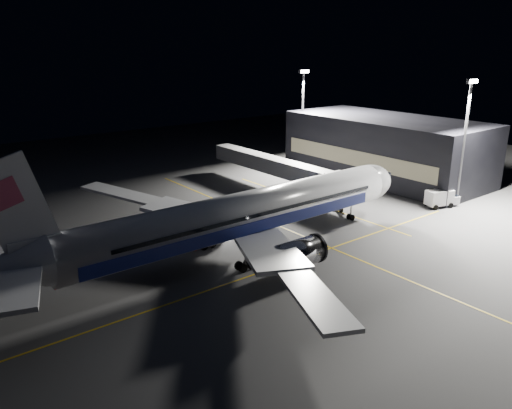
{
  "coord_description": "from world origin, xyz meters",
  "views": [
    {
      "loc": [
        -35.65,
        -48.0,
        25.74
      ],
      "look_at": [
        2.26,
        0.36,
        6.0
      ],
      "focal_mm": 35.0,
      "sensor_mm": 36.0,
      "label": 1
    }
  ],
  "objects_px": {
    "service_truck": "(442,198)",
    "safety_cone_b": "(175,225)",
    "floodlight_mast_south": "(465,132)",
    "baggage_tug": "(222,226)",
    "safety_cone_c": "(180,249)",
    "airliner": "(237,217)",
    "jet_bridge": "(282,168)",
    "safety_cone_a": "(195,248)",
    "floodlight_mast_north": "(303,109)"
  },
  "relations": [
    {
      "from": "baggage_tug",
      "to": "safety_cone_c",
      "type": "bearing_deg",
      "value": -149.05
    },
    {
      "from": "jet_bridge",
      "to": "safety_cone_a",
      "type": "bearing_deg",
      "value": -152.98
    },
    {
      "from": "service_truck",
      "to": "safety_cone_b",
      "type": "height_order",
      "value": "service_truck"
    },
    {
      "from": "safety_cone_b",
      "to": "safety_cone_a",
      "type": "bearing_deg",
      "value": -104.26
    },
    {
      "from": "safety_cone_a",
      "to": "safety_cone_b",
      "type": "xyz_separation_m",
      "value": [
        2.43,
        9.54,
        -0.0
      ]
    },
    {
      "from": "jet_bridge",
      "to": "service_truck",
      "type": "height_order",
      "value": "jet_bridge"
    },
    {
      "from": "safety_cone_a",
      "to": "safety_cone_b",
      "type": "distance_m",
      "value": 9.85
    },
    {
      "from": "airliner",
      "to": "floodlight_mast_south",
      "type": "height_order",
      "value": "floodlight_mast_south"
    },
    {
      "from": "service_truck",
      "to": "floodlight_mast_south",
      "type": "bearing_deg",
      "value": -5.85
    },
    {
      "from": "airliner",
      "to": "floodlight_mast_north",
      "type": "height_order",
      "value": "floodlight_mast_north"
    },
    {
      "from": "airliner",
      "to": "floodlight_mast_south",
      "type": "relative_size",
      "value": 2.97
    },
    {
      "from": "airliner",
      "to": "safety_cone_b",
      "type": "height_order",
      "value": "airliner"
    },
    {
      "from": "safety_cone_c",
      "to": "airliner",
      "type": "bearing_deg",
      "value": -46.63
    },
    {
      "from": "airliner",
      "to": "baggage_tug",
      "type": "height_order",
      "value": "airliner"
    },
    {
      "from": "floodlight_mast_north",
      "to": "safety_cone_c",
      "type": "relative_size",
      "value": 35.82
    },
    {
      "from": "jet_bridge",
      "to": "floodlight_mast_north",
      "type": "xyz_separation_m",
      "value": [
        18.0,
        13.93,
        7.79
      ]
    },
    {
      "from": "floodlight_mast_south",
      "to": "safety_cone_b",
      "type": "xyz_separation_m",
      "value": [
        -42.24,
        20.01,
        -12.08
      ]
    },
    {
      "from": "floodlight_mast_north",
      "to": "safety_cone_b",
      "type": "xyz_separation_m",
      "value": [
        -42.24,
        -17.99,
        -12.08
      ]
    },
    {
      "from": "service_truck",
      "to": "baggage_tug",
      "type": "distance_m",
      "value": 37.47
    },
    {
      "from": "floodlight_mast_north",
      "to": "jet_bridge",
      "type": "bearing_deg",
      "value": -142.26
    },
    {
      "from": "airliner",
      "to": "safety_cone_c",
      "type": "relative_size",
      "value": 106.39
    },
    {
      "from": "floodlight_mast_north",
      "to": "safety_cone_c",
      "type": "distance_m",
      "value": 54.68
    },
    {
      "from": "floodlight_mast_north",
      "to": "floodlight_mast_south",
      "type": "bearing_deg",
      "value": -90.0
    },
    {
      "from": "airliner",
      "to": "safety_cone_a",
      "type": "height_order",
      "value": "airliner"
    },
    {
      "from": "safety_cone_a",
      "to": "safety_cone_c",
      "type": "distance_m",
      "value": 1.95
    },
    {
      "from": "service_truck",
      "to": "floodlight_mast_north",
      "type": "bearing_deg",
      "value": 102.42
    },
    {
      "from": "floodlight_mast_south",
      "to": "safety_cone_a",
      "type": "relative_size",
      "value": 35.21
    },
    {
      "from": "floodlight_mast_south",
      "to": "service_truck",
      "type": "distance_m",
      "value": 11.2
    },
    {
      "from": "baggage_tug",
      "to": "safety_cone_b",
      "type": "bearing_deg",
      "value": 140.96
    },
    {
      "from": "jet_bridge",
      "to": "floodlight_mast_south",
      "type": "bearing_deg",
      "value": -53.21
    },
    {
      "from": "airliner",
      "to": "safety_cone_a",
      "type": "distance_m",
      "value": 7.51
    },
    {
      "from": "floodlight_mast_south",
      "to": "baggage_tug",
      "type": "height_order",
      "value": "floodlight_mast_south"
    },
    {
      "from": "safety_cone_a",
      "to": "safety_cone_c",
      "type": "xyz_separation_m",
      "value": [
        -1.63,
        1.07,
        -0.01
      ]
    },
    {
      "from": "service_truck",
      "to": "baggage_tug",
      "type": "bearing_deg",
      "value": 176.08
    },
    {
      "from": "floodlight_mast_north",
      "to": "baggage_tug",
      "type": "xyz_separation_m",
      "value": [
        -37.78,
        -23.75,
        -11.62
      ]
    },
    {
      "from": "service_truck",
      "to": "safety_cone_c",
      "type": "bearing_deg",
      "value": -176.83
    },
    {
      "from": "service_truck",
      "to": "safety_cone_c",
      "type": "height_order",
      "value": "service_truck"
    },
    {
      "from": "airliner",
      "to": "baggage_tug",
      "type": "relative_size",
      "value": 23.65
    },
    {
      "from": "airliner",
      "to": "baggage_tug",
      "type": "bearing_deg",
      "value": 68.22
    },
    {
      "from": "service_truck",
      "to": "safety_cone_a",
      "type": "distance_m",
      "value": 43.01
    },
    {
      "from": "service_truck",
      "to": "safety_cone_a",
      "type": "bearing_deg",
      "value": -175.96
    },
    {
      "from": "floodlight_mast_north",
      "to": "safety_cone_c",
      "type": "xyz_separation_m",
      "value": [
        -46.29,
        -26.46,
        -12.08
      ]
    },
    {
      "from": "service_truck",
      "to": "baggage_tug",
      "type": "relative_size",
      "value": 2.34
    },
    {
      "from": "service_truck",
      "to": "airliner",
      "type": "bearing_deg",
      "value": -170.66
    },
    {
      "from": "airliner",
      "to": "safety_cone_b",
      "type": "xyz_separation_m",
      "value": [
        -1.16,
        14.0,
        -4.87
      ]
    },
    {
      "from": "airliner",
      "to": "safety_cone_a",
      "type": "xyz_separation_m",
      "value": [
        -3.59,
        4.46,
        -4.87
      ]
    },
    {
      "from": "jet_bridge",
      "to": "floodlight_mast_south",
      "type": "xyz_separation_m",
      "value": [
        18.0,
        -24.07,
        7.79
      ]
    },
    {
      "from": "jet_bridge",
      "to": "service_truck",
      "type": "distance_m",
      "value": 27.75
    },
    {
      "from": "floodlight_mast_south",
      "to": "baggage_tug",
      "type": "distance_m",
      "value": 42.02
    },
    {
      "from": "floodlight_mast_south",
      "to": "service_truck",
      "type": "bearing_deg",
      "value": 157.54
    }
  ]
}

